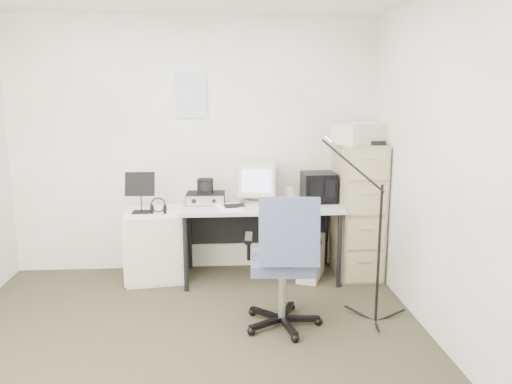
{
  "coord_description": "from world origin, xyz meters",
  "views": [
    {
      "loc": [
        0.26,
        -3.16,
        1.77
      ],
      "look_at": [
        0.55,
        0.95,
        0.95
      ],
      "focal_mm": 35.0,
      "sensor_mm": 36.0,
      "label": 1
    }
  ],
  "objects": [
    {
      "name": "wall_right",
      "position": [
        1.8,
        0.0,
        1.25
      ],
      "size": [
        0.02,
        3.6,
        2.5
      ],
      "primitive_type": "cube",
      "color": "white",
      "rests_on": "ground"
    },
    {
      "name": "printer",
      "position": [
        1.58,
        1.45,
        1.39
      ],
      "size": [
        0.58,
        0.5,
        0.19
      ],
      "primitive_type": "cube",
      "rotation": [
        0.0,
        0.0,
        0.43
      ],
      "color": "beige",
      "rests_on": "filing_cabinet"
    },
    {
      "name": "pc_tower",
      "position": [
        1.12,
        1.41,
        0.2
      ],
      "size": [
        0.34,
        0.47,
        0.4
      ],
      "primitive_type": "cube",
      "rotation": [
        0.0,
        0.0,
        -0.39
      ],
      "color": "beige",
      "rests_on": "floor"
    },
    {
      "name": "keyboard",
      "position": [
        0.61,
        1.32,
        0.74
      ],
      "size": [
        0.47,
        0.27,
        0.02
      ],
      "primitive_type": "cube",
      "rotation": [
        0.0,
        0.0,
        0.26
      ],
      "color": "beige",
      "rests_on": "desk"
    },
    {
      "name": "office_chair",
      "position": [
        0.71,
        0.41,
        0.53
      ],
      "size": [
        0.66,
        0.66,
        1.06
      ],
      "primitive_type": "cube",
      "rotation": [
        0.0,
        0.0,
        -0.08
      ],
      "color": "slate",
      "rests_on": "floor"
    },
    {
      "name": "radio_speaker",
      "position": [
        0.11,
        1.53,
        0.9
      ],
      "size": [
        0.15,
        0.14,
        0.13
      ],
      "primitive_type": "cube",
      "rotation": [
        0.0,
        0.0,
        -0.14
      ],
      "color": "black",
      "rests_on": "radio_receiver"
    },
    {
      "name": "filing_cabinet",
      "position": [
        1.58,
        1.48,
        0.65
      ],
      "size": [
        0.4,
        0.6,
        1.3
      ],
      "primitive_type": "cube",
      "color": "gray",
      "rests_on": "floor"
    },
    {
      "name": "radio_receiver",
      "position": [
        0.11,
        1.53,
        0.78
      ],
      "size": [
        0.37,
        0.27,
        0.1
      ],
      "primitive_type": "cube",
      "rotation": [
        0.0,
        0.0,
        -0.02
      ],
      "color": "black",
      "rests_on": "desk"
    },
    {
      "name": "desk_speaker",
      "position": [
        0.92,
        1.58,
        0.8
      ],
      "size": [
        0.09,
        0.09,
        0.13
      ],
      "primitive_type": "cube",
      "rotation": [
        0.0,
        0.0,
        0.4
      ],
      "color": "beige",
      "rests_on": "desk"
    },
    {
      "name": "mouse",
      "position": [
        0.91,
        1.24,
        0.75
      ],
      "size": [
        0.09,
        0.13,
        0.04
      ],
      "primitive_type": "cube",
      "rotation": [
        0.0,
        0.0,
        0.22
      ],
      "color": "black",
      "rests_on": "desk"
    },
    {
      "name": "wall_front",
      "position": [
        0.0,
        -1.8,
        1.25
      ],
      "size": [
        3.6,
        0.02,
        2.5
      ],
      "primitive_type": "cube",
      "color": "white",
      "rests_on": "ground"
    },
    {
      "name": "headphones",
      "position": [
        -0.32,
        1.34,
        0.73
      ],
      "size": [
        0.2,
        0.2,
        0.03
      ],
      "primitive_type": "torus",
      "rotation": [
        0.0,
        0.0,
        -0.35
      ],
      "color": "black",
      "rests_on": "side_cart"
    },
    {
      "name": "wall_calendar",
      "position": [
        -0.02,
        1.79,
        1.75
      ],
      "size": [
        0.3,
        0.02,
        0.44
      ],
      "primitive_type": "cube",
      "color": "white",
      "rests_on": "wall_back"
    },
    {
      "name": "mic_stand",
      "position": [
        1.46,
        0.44,
        0.72
      ],
      "size": [
        0.03,
        0.03,
        1.43
      ],
      "primitive_type": "cylinder",
      "rotation": [
        0.0,
        0.0,
        2.25
      ],
      "color": "black",
      "rests_on": "floor"
    },
    {
      "name": "crt_monitor",
      "position": [
        0.6,
        1.57,
        0.92
      ],
      "size": [
        0.37,
        0.39,
        0.38
      ],
      "primitive_type": "cube",
      "rotation": [
        0.0,
        0.0,
        -0.08
      ],
      "color": "beige",
      "rests_on": "desk"
    },
    {
      "name": "side_cart",
      "position": [
        -0.38,
        1.47,
        0.34
      ],
      "size": [
        0.61,
        0.52,
        0.68
      ],
      "primitive_type": "cube",
      "rotation": [
        0.0,
        0.0,
        0.14
      ],
      "color": "white",
      "rests_on": "floor"
    },
    {
      "name": "crt_tv",
      "position": [
        1.2,
        1.55,
        0.87
      ],
      "size": [
        0.32,
        0.33,
        0.28
      ],
      "primitive_type": "cube",
      "rotation": [
        0.0,
        0.0,
        0.02
      ],
      "color": "black",
      "rests_on": "desk"
    },
    {
      "name": "floor",
      "position": [
        0.0,
        0.0,
        -0.01
      ],
      "size": [
        3.6,
        3.6,
        0.01
      ],
      "primitive_type": "cube",
      "color": "#2E2B1D",
      "rests_on": "ground"
    },
    {
      "name": "music_stand",
      "position": [
        -0.48,
        1.37,
        0.88
      ],
      "size": [
        0.3,
        0.21,
        0.39
      ],
      "primitive_type": "cube",
      "rotation": [
        0.0,
        0.0,
        0.3
      ],
      "color": "black",
      "rests_on": "side_cart"
    },
    {
      "name": "wall_back",
      "position": [
        0.0,
        1.8,
        1.25
      ],
      "size": [
        3.6,
        0.02,
        2.5
      ],
      "primitive_type": "cube",
      "color": "white",
      "rests_on": "ground"
    },
    {
      "name": "papers",
      "position": [
        0.34,
        1.29,
        0.74
      ],
      "size": [
        0.28,
        0.34,
        0.02
      ],
      "primitive_type": "cube",
      "rotation": [
        0.0,
        0.0,
        0.18
      ],
      "color": "white",
      "rests_on": "desk"
    },
    {
      "name": "desk",
      "position": [
        0.63,
        1.45,
        0.36
      ],
      "size": [
        1.5,
        0.7,
        0.73
      ],
      "primitive_type": "cube",
      "color": "#A7A7A7",
      "rests_on": "floor"
    }
  ]
}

